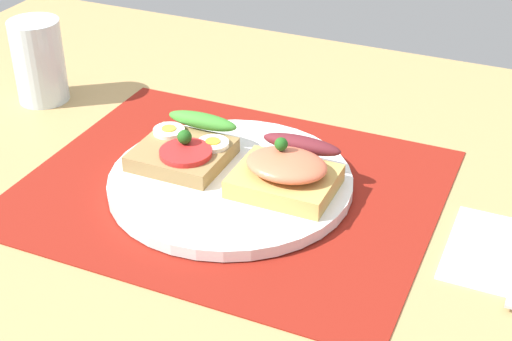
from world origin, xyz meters
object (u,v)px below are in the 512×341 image
(plate, at_px, (231,181))
(sandwich_salmon, at_px, (287,171))
(sandwich_egg_tomato, at_px, (186,148))
(drinking_glass, at_px, (39,61))

(plate, xyz_separation_m, sandwich_salmon, (0.06, 0.01, 0.03))
(sandwich_salmon, bearing_deg, sandwich_egg_tomato, 175.56)
(sandwich_egg_tomato, relative_size, drinking_glass, 0.97)
(sandwich_salmon, xyz_separation_m, drinking_glass, (-0.38, 0.09, 0.02))
(plate, height_order, sandwich_egg_tomato, sandwich_egg_tomato)
(sandwich_egg_tomato, height_order, sandwich_salmon, sandwich_salmon)
(plate, xyz_separation_m, drinking_glass, (-0.32, 0.10, 0.05))
(plate, relative_size, sandwich_egg_tomato, 2.48)
(sandwich_egg_tomato, height_order, drinking_glass, drinking_glass)
(sandwich_egg_tomato, bearing_deg, drinking_glass, 162.12)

